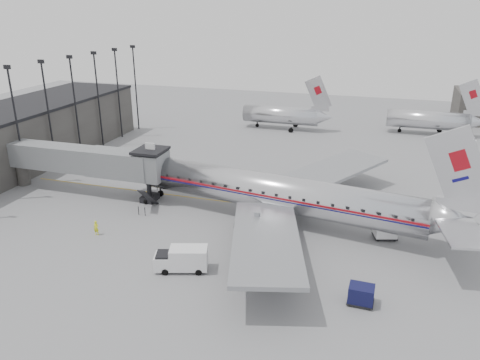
{
  "coord_description": "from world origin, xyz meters",
  "views": [
    {
      "loc": [
        16.41,
        -42.42,
        22.15
      ],
      "look_at": [
        1.46,
        5.41,
        3.2
      ],
      "focal_mm": 35.0,
      "sensor_mm": 36.0,
      "label": 1
    }
  ],
  "objects_px": {
    "baggage_cart_navy": "(361,294)",
    "baggage_cart_white": "(385,230)",
    "airliner": "(280,194)",
    "service_van": "(182,259)",
    "ramp_worker": "(96,228)"
  },
  "relations": [
    {
      "from": "airliner",
      "to": "baggage_cart_navy",
      "type": "relative_size",
      "value": 19.05
    },
    {
      "from": "airliner",
      "to": "service_van",
      "type": "xyz_separation_m",
      "value": [
        -5.98,
        -12.49,
        -2.02
      ]
    },
    {
      "from": "baggage_cart_navy",
      "to": "baggage_cart_white",
      "type": "height_order",
      "value": "baggage_cart_white"
    },
    {
      "from": "airliner",
      "to": "ramp_worker",
      "type": "height_order",
      "value": "airliner"
    },
    {
      "from": "ramp_worker",
      "to": "service_van",
      "type": "bearing_deg",
      "value": -20.63
    },
    {
      "from": "airliner",
      "to": "baggage_cart_white",
      "type": "height_order",
      "value": "airliner"
    },
    {
      "from": "airliner",
      "to": "baggage_cart_navy",
      "type": "bearing_deg",
      "value": -45.17
    },
    {
      "from": "service_van",
      "to": "ramp_worker",
      "type": "relative_size",
      "value": 3.24
    },
    {
      "from": "service_van",
      "to": "baggage_cart_navy",
      "type": "height_order",
      "value": "service_van"
    },
    {
      "from": "service_van",
      "to": "baggage_cart_white",
      "type": "relative_size",
      "value": 1.92
    },
    {
      "from": "baggage_cart_navy",
      "to": "ramp_worker",
      "type": "relative_size",
      "value": 1.36
    },
    {
      "from": "baggage_cart_navy",
      "to": "baggage_cart_white",
      "type": "xyz_separation_m",
      "value": [
        1.57,
        12.0,
        0.07
      ]
    },
    {
      "from": "baggage_cart_navy",
      "to": "baggage_cart_white",
      "type": "bearing_deg",
      "value": 84.43
    },
    {
      "from": "airliner",
      "to": "service_van",
      "type": "height_order",
      "value": "airliner"
    },
    {
      "from": "baggage_cart_navy",
      "to": "service_van",
      "type": "bearing_deg",
      "value": -179.53
    }
  ]
}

